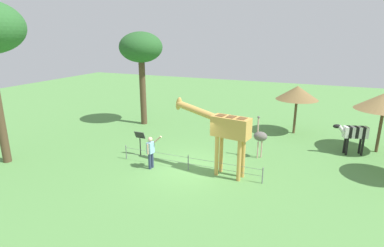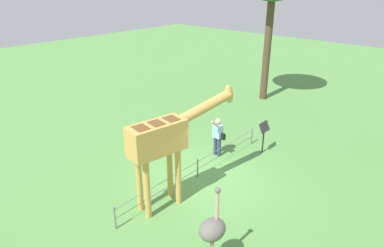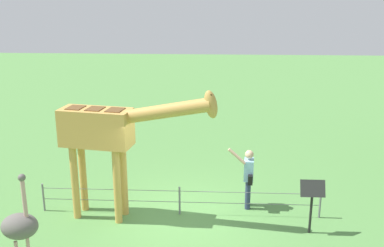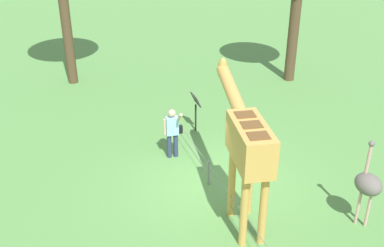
% 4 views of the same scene
% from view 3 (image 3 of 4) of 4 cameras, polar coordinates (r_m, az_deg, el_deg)
% --- Properties ---
extents(ground_plane, '(60.00, 60.00, 0.00)m').
position_cam_3_polar(ground_plane, '(11.52, -1.63, -11.78)').
color(ground_plane, '#568E47').
extents(giraffe, '(3.85, 1.11, 3.39)m').
position_cam_3_polar(giraffe, '(10.84, -10.48, -1.19)').
color(giraffe, gold).
rests_on(giraffe, ground_plane).
extents(visitor, '(0.69, 0.59, 1.67)m').
position_cam_3_polar(visitor, '(11.70, 7.14, -6.54)').
color(visitor, navy).
rests_on(visitor, ground_plane).
extents(ostrich, '(0.70, 0.56, 2.25)m').
position_cam_3_polar(ostrich, '(9.30, -20.98, -12.10)').
color(ostrich, '#CC9E93').
rests_on(ostrich, ground_plane).
extents(info_sign, '(0.56, 0.21, 1.32)m').
position_cam_3_polar(info_sign, '(10.77, 15.00, -8.84)').
color(info_sign, black).
rests_on(info_sign, ground_plane).
extents(wire_fence, '(7.05, 0.05, 0.75)m').
position_cam_3_polar(wire_fence, '(11.48, -1.59, -9.62)').
color(wire_fence, slate).
rests_on(wire_fence, ground_plane).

